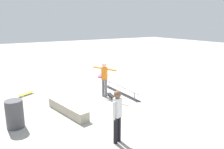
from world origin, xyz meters
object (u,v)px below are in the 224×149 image
(skateboard_main, at_px, (111,96))
(bystander_white_shirt, at_px, (117,114))
(grind_rail, at_px, (121,90))
(loose_skateboard_pink, at_px, (100,75))
(skater_main, at_px, (104,77))
(trash_bin, at_px, (15,114))
(skate_ledge, at_px, (68,109))
(loose_skateboard_yellow, at_px, (26,94))

(skateboard_main, height_order, bystander_white_shirt, bystander_white_shirt)
(grind_rail, relative_size, loose_skateboard_pink, 4.00)
(skateboard_main, bearing_deg, skater_main, -122.65)
(skateboard_main, relative_size, loose_skateboard_pink, 1.14)
(skateboard_main, bearing_deg, trash_bin, -64.51)
(skate_ledge, height_order, trash_bin, trash_bin)
(skate_ledge, bearing_deg, grind_rail, -73.16)
(skateboard_main, relative_size, loose_skateboard_yellow, 1.03)
(bystander_white_shirt, distance_m, trash_bin, 3.47)
(loose_skateboard_pink, xyz_separation_m, trash_bin, (-4.57, 5.72, 0.39))
(loose_skateboard_yellow, bearing_deg, skater_main, -61.94)
(trash_bin, bearing_deg, loose_skateboard_pink, -51.39)
(bystander_white_shirt, relative_size, loose_skateboard_pink, 2.16)
(skate_ledge, xyz_separation_m, skateboard_main, (0.69, -2.36, -0.10))
(grind_rail, xyz_separation_m, loose_skateboard_pink, (3.47, -0.79, -0.08))
(loose_skateboard_pink, bearing_deg, bystander_white_shirt, -163.00)
(grind_rail, bearing_deg, loose_skateboard_yellow, 61.65)
(skate_ledge, xyz_separation_m, trash_bin, (-0.17, 1.86, 0.29))
(skate_ledge, relative_size, skateboard_main, 2.76)
(skateboard_main, height_order, loose_skateboard_yellow, same)
(skateboard_main, xyz_separation_m, loose_skateboard_pink, (3.71, -1.50, 0.00))
(trash_bin, bearing_deg, skater_main, -74.84)
(skate_ledge, bearing_deg, skateboard_main, -73.77)
(skater_main, xyz_separation_m, skateboard_main, (-0.23, -0.21, -0.87))
(skate_ledge, bearing_deg, bystander_white_shirt, -169.92)
(skater_main, bearing_deg, loose_skateboard_yellow, 33.93)
(bystander_white_shirt, bearing_deg, loose_skateboard_pink, 45.90)
(skateboard_main, height_order, loose_skateboard_pink, same)
(grind_rail, xyz_separation_m, bystander_white_shirt, (-3.63, 2.59, 0.73))
(skate_ledge, distance_m, skateboard_main, 2.46)
(skater_main, bearing_deg, skate_ledge, 92.10)
(loose_skateboard_pink, xyz_separation_m, loose_skateboard_yellow, (-1.33, 4.77, 0.00))
(grind_rail, bearing_deg, skater_main, 90.68)
(bystander_white_shirt, bearing_deg, grind_rail, 35.89)
(skater_main, bearing_deg, skateboard_main, -157.63)
(grind_rail, distance_m, loose_skateboard_yellow, 4.52)
(skate_ledge, height_order, loose_skateboard_yellow, skate_ledge)
(skate_ledge, xyz_separation_m, bystander_white_shirt, (-2.70, -0.48, 0.70))
(bystander_white_shirt, relative_size, loose_skateboard_yellow, 1.94)
(bystander_white_shirt, relative_size, trash_bin, 1.68)
(skateboard_main, bearing_deg, loose_skateboard_yellow, -111.98)
(loose_skateboard_pink, height_order, loose_skateboard_yellow, same)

